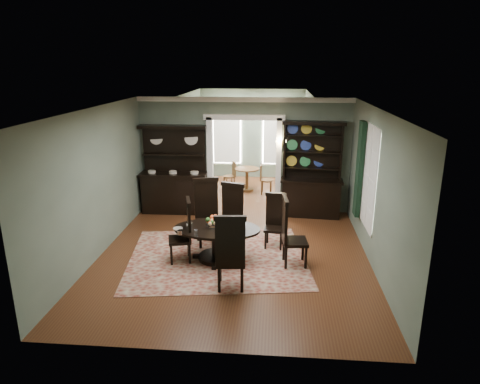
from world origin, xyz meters
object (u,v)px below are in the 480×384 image
object	(u,v)px
sideboard	(174,182)
parlor_table	(247,176)
dining_table	(217,238)
welsh_dresser	(311,182)

from	to	relation	value
sideboard	parlor_table	bearing A→B (deg)	48.89
dining_table	welsh_dresser	xyz separation A→B (m)	(2.06, 2.83, 0.41)
dining_table	sideboard	bearing A→B (deg)	119.57
sideboard	welsh_dresser	world-z (taller)	welsh_dresser
sideboard	welsh_dresser	size ratio (longest dim) A/B	0.94
dining_table	sideboard	world-z (taller)	sideboard
sideboard	dining_table	bearing A→B (deg)	-62.68
sideboard	parlor_table	distance (m)	2.78
dining_table	sideboard	xyz separation A→B (m)	(-1.52, 2.83, 0.33)
sideboard	welsh_dresser	distance (m)	3.59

